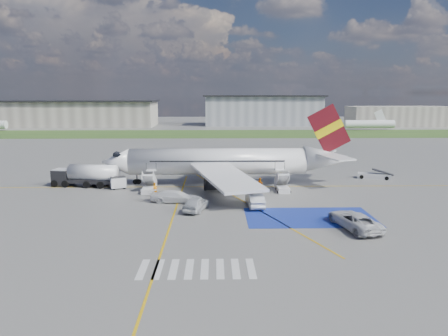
% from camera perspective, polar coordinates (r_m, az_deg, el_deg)
% --- Properties ---
extents(ground, '(400.00, 400.00, 0.00)m').
position_cam_1_polar(ground, '(51.81, -0.76, -5.28)').
color(ground, '#60605E').
rests_on(ground, ground).
extents(grass_strip, '(400.00, 30.00, 0.01)m').
position_cam_1_polar(grass_strip, '(145.65, -1.08, 4.49)').
color(grass_strip, '#2D4C1E').
rests_on(grass_strip, ground).
extents(taxiway_line_main, '(120.00, 0.20, 0.01)m').
position_cam_1_polar(taxiway_line_main, '(63.47, -0.86, -2.46)').
color(taxiway_line_main, gold).
rests_on(taxiway_line_main, ground).
extents(taxiway_line_cross, '(0.20, 60.00, 0.01)m').
position_cam_1_polar(taxiway_line_cross, '(42.48, -7.49, -8.77)').
color(taxiway_line_cross, gold).
rests_on(taxiway_line_cross, ground).
extents(taxiway_line_diag, '(20.71, 56.45, 0.01)m').
position_cam_1_polar(taxiway_line_diag, '(63.47, -0.86, -2.46)').
color(taxiway_line_diag, gold).
rests_on(taxiway_line_diag, ground).
extents(staging_box, '(14.00, 8.00, 0.01)m').
position_cam_1_polar(staging_box, '(49.07, 11.11, -6.32)').
color(staging_box, navy).
rests_on(staging_box, ground).
extents(crosswalk, '(9.00, 4.00, 0.01)m').
position_cam_1_polar(crosswalk, '(34.77, -3.55, -13.01)').
color(crosswalk, silver).
rests_on(crosswalk, ground).
extents(terminal_west, '(60.00, 22.00, 10.00)m').
position_cam_1_polar(terminal_west, '(188.32, -18.22, 6.73)').
color(terminal_west, gray).
rests_on(terminal_west, ground).
extents(terminal_centre, '(48.00, 18.00, 12.00)m').
position_cam_1_polar(terminal_centre, '(186.30, 5.09, 7.46)').
color(terminal_centre, gray).
rests_on(terminal_centre, ground).
extents(terminal_east, '(40.00, 16.00, 8.00)m').
position_cam_1_polar(terminal_east, '(193.57, 21.82, 6.30)').
color(terminal_east, gray).
rests_on(terminal_east, ground).
extents(airliner, '(36.81, 32.95, 11.92)m').
position_cam_1_polar(airliner, '(64.84, 0.46, 0.85)').
color(airliner, silver).
rests_on(airliner, ground).
extents(airstairs_fwd, '(1.90, 5.20, 3.60)m').
position_cam_1_polar(airstairs_fwd, '(60.81, -9.83, -2.55)').
color(airstairs_fwd, silver).
rests_on(airstairs_fwd, ground).
extents(airstairs_aft, '(1.90, 5.20, 3.60)m').
position_cam_1_polar(airstairs_aft, '(60.85, 7.68, -2.49)').
color(airstairs_aft, silver).
rests_on(airstairs_aft, ground).
extents(fuel_tanker, '(9.80, 4.18, 3.25)m').
position_cam_1_polar(fuel_tanker, '(66.55, -17.62, -1.15)').
color(fuel_tanker, black).
rests_on(fuel_tanker, ground).
extents(gpu_cart, '(2.44, 2.04, 1.75)m').
position_cam_1_polar(gpu_cart, '(63.81, -13.68, -1.95)').
color(gpu_cart, silver).
rests_on(gpu_cart, ground).
extents(belt_loader, '(5.57, 3.40, 1.61)m').
position_cam_1_polar(belt_loader, '(73.34, 19.05, -1.01)').
color(belt_loader, silver).
rests_on(belt_loader, ground).
extents(car_silver_a, '(3.31, 5.28, 1.67)m').
position_cam_1_polar(car_silver_a, '(50.64, -3.67, -4.67)').
color(car_silver_a, silver).
rests_on(car_silver_a, ground).
extents(car_silver_b, '(2.09, 5.13, 1.65)m').
position_cam_1_polar(car_silver_b, '(52.39, 4.07, -4.20)').
color(car_silver_b, '#B3B5BA').
rests_on(car_silver_b, ground).
extents(van_white_a, '(3.80, 6.28, 2.20)m').
position_cam_1_polar(van_white_a, '(46.08, 16.65, -6.20)').
color(van_white_a, silver).
rests_on(van_white_a, ground).
extents(van_white_b, '(5.24, 2.93, 1.94)m').
position_cam_1_polar(van_white_b, '(54.57, -6.25, -3.51)').
color(van_white_b, white).
rests_on(van_white_b, ground).
extents(crew_fwd, '(0.82, 0.79, 1.89)m').
position_cam_1_polar(crew_fwd, '(57.90, -8.99, -2.82)').
color(crew_fwd, orange).
rests_on(crew_fwd, ground).
extents(crew_nose, '(1.19, 1.20, 1.96)m').
position_cam_1_polar(crew_nose, '(65.85, -14.57, -1.46)').
color(crew_nose, '#F55F0C').
rests_on(crew_nose, ground).
extents(crew_aft, '(1.07, 1.20, 1.95)m').
position_cam_1_polar(crew_aft, '(60.37, 4.72, -2.18)').
color(crew_aft, orange).
rests_on(crew_aft, ground).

